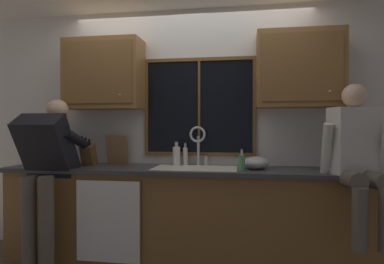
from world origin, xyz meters
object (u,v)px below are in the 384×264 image
knife_block (89,155)px  mixing_bowl (256,163)px  person_standing (46,164)px  soap_dispenser (242,163)px  bottle_green_glass (177,155)px  person_sitting_on_counter (358,153)px  cutting_board (117,150)px  bottle_tall_clear (185,156)px

knife_block → mixing_bowl: bearing=-0.8°
person_standing → knife_block: size_ratio=4.93×
person_standing → knife_block: person_standing is taller
mixing_bowl → person_standing: bearing=-169.6°
soap_dispenser → bottle_green_glass: (-0.66, 0.30, 0.03)m
mixing_bowl → bottle_green_glass: size_ratio=0.99×
soap_dispenser → person_sitting_on_counter: bearing=-7.9°
cutting_board → bottle_tall_clear: 0.74m
mixing_bowl → bottle_tall_clear: 0.73m
cutting_board → knife_block: bearing=-145.2°
cutting_board → soap_dispenser: cutting_board is taller
person_sitting_on_counter → knife_block: person_sitting_on_counter is taller
cutting_board → mixing_bowl: 1.46m
cutting_board → soap_dispenser: bearing=-15.3°
person_standing → bottle_green_glass: size_ratio=6.27×
soap_dispenser → bottle_tall_clear: size_ratio=0.83×
knife_block → bottle_green_glass: 0.91m
person_sitting_on_counter → cutting_board: size_ratio=4.14×
knife_block → soap_dispenser: bearing=-6.9°
mixing_bowl → bottle_green_glass: bottle_green_glass is taller
cutting_board → bottle_green_glass: bearing=-5.0°
bottle_green_glass → cutting_board: bearing=175.0°
mixing_bowl → soap_dispenser: bearing=-128.1°
mixing_bowl → soap_dispenser: (-0.13, -0.16, 0.02)m
person_sitting_on_counter → soap_dispenser: bearing=172.1°
person_sitting_on_counter → knife_block: 2.52m
bottle_green_glass → soap_dispenser: bearing=-24.5°
cutting_board → mixing_bowl: size_ratio=1.22×
person_sitting_on_counter → bottle_green_glass: size_ratio=4.99×
cutting_board → bottle_tall_clear: bearing=0.0°
person_standing → mixing_bowl: 1.95m
knife_block → bottle_tall_clear: bearing=9.8°
bottle_tall_clear → soap_dispenser: bearing=-31.8°
person_standing → cutting_board: size_ratio=5.21×
cutting_board → soap_dispenser: (1.31, -0.36, -0.07)m
person_sitting_on_counter → soap_dispenser: person_sitting_on_counter is taller
person_sitting_on_counter → soap_dispenser: 0.95m
bottle_green_glass → bottle_tall_clear: 0.10m
bottle_tall_clear → person_sitting_on_counter: bearing=-17.9°
soap_dispenser → mixing_bowl: bearing=51.9°
person_sitting_on_counter → bottle_tall_clear: person_sitting_on_counter is taller
mixing_bowl → bottle_tall_clear: bottle_tall_clear is taller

